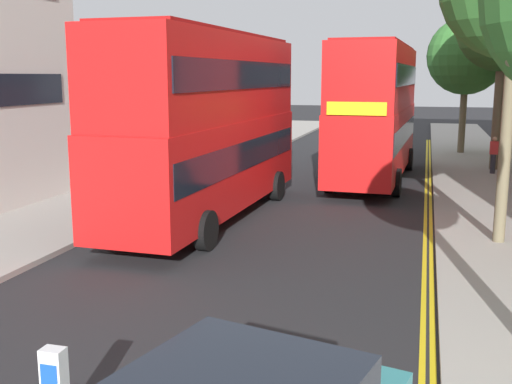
{
  "coord_description": "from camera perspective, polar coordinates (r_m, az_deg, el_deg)",
  "views": [
    {
      "loc": [
        4.11,
        -2.06,
        4.37
      ],
      "look_at": [
        0.5,
        11.0,
        1.8
      ],
      "focal_mm": 43.08,
      "sensor_mm": 36.0,
      "label": 1
    }
  ],
  "objects": [
    {
      "name": "street_tree_near",
      "position": [
        30.13,
        22.02,
        14.15
      ],
      "size": [
        4.13,
        4.13,
        8.53
      ],
      "color": "#6B6047",
      "rests_on": "sidewalk_right"
    },
    {
      "name": "pedestrian_far",
      "position": [
        28.87,
        21.19,
        3.29
      ],
      "size": [
        0.34,
        0.22,
        1.62
      ],
      "color": "#2D2D38",
      "rests_on": "sidewalk_right"
    },
    {
      "name": "sidewalk_left",
      "position": [
        21.38,
        -14.67,
        -1.21
      ],
      "size": [
        4.0,
        80.0,
        0.14
      ],
      "primitive_type": "cube",
      "color": "#9E9991",
      "rests_on": "ground"
    },
    {
      "name": "kerb_line_inner",
      "position": [
        16.64,
        15.4,
        -4.86
      ],
      "size": [
        0.1,
        56.0,
        0.01
      ],
      "primitive_type": "cube",
      "color": "yellow",
      "rests_on": "ground"
    },
    {
      "name": "street_tree_far",
      "position": [
        36.17,
        18.95,
        11.84
      ],
      "size": [
        4.23,
        4.23,
        7.42
      ],
      "color": "#6B6047",
      "rests_on": "sidewalk_right"
    },
    {
      "name": "double_decker_bus_away",
      "position": [
        18.74,
        -4.47,
        6.61
      ],
      "size": [
        3.08,
        10.88,
        5.64
      ],
      "color": "red",
      "rests_on": "ground"
    },
    {
      "name": "sidewalk_right",
      "position": [
        18.72,
        22.39,
        -3.37
      ],
      "size": [
        4.0,
        80.0,
        0.14
      ],
      "primitive_type": "cube",
      "color": "#9E9991",
      "rests_on": "ground"
    },
    {
      "name": "double_decker_bus_oncoming",
      "position": [
        26.25,
        11.05,
        7.62
      ],
      "size": [
        3.1,
        10.89,
        5.64
      ],
      "color": "red",
      "rests_on": "ground"
    },
    {
      "name": "kerb_line_outer",
      "position": [
        16.64,
        15.96,
        -4.89
      ],
      "size": [
        0.1,
        56.0,
        0.01
      ],
      "primitive_type": "cube",
      "color": "yellow",
      "rests_on": "ground"
    }
  ]
}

